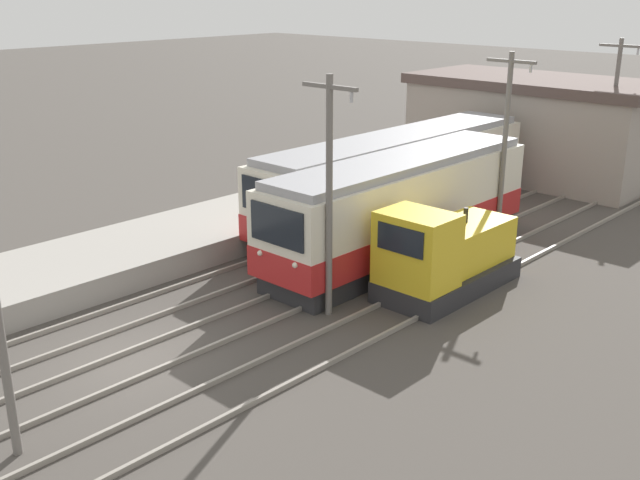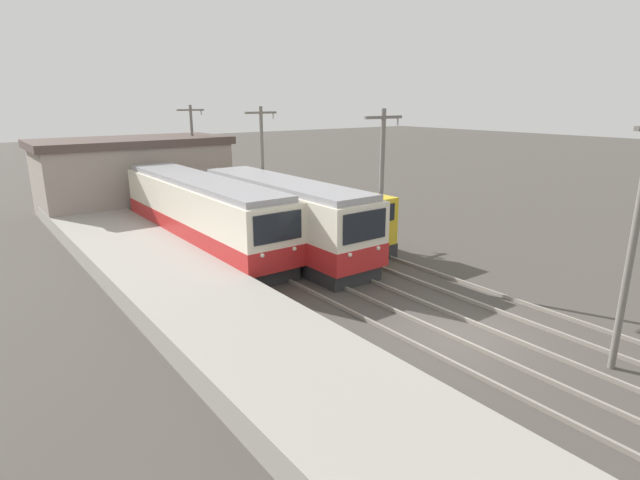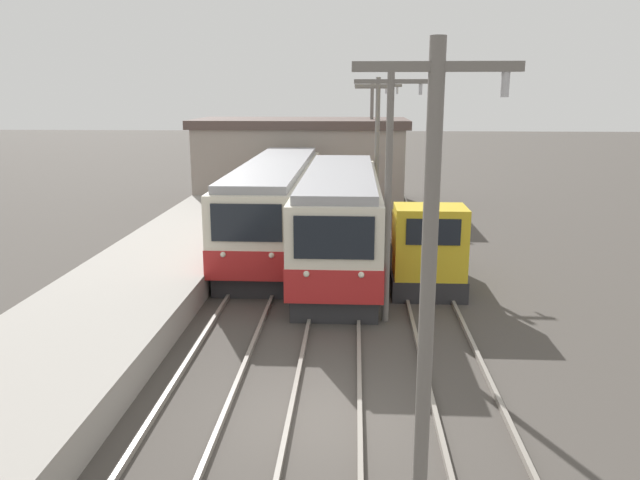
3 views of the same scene
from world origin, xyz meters
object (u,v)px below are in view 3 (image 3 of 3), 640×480
Objects in this scene: catenary_mast_far at (377,155)px; catenary_mast_distant at (371,139)px; commuter_train_center at (339,224)px; commuter_train_left at (276,208)px; catenary_mast_near at (428,303)px; catenary_mast_mid at (389,189)px; shunting_locomotive at (424,249)px.

catenary_mast_far is 9.82m from catenary_mast_distant.
commuter_train_center is 14.44m from catenary_mast_distant.
catenary_mast_near is at bearing -77.01° from commuter_train_left.
catenary_mast_far reaches higher than commuter_train_left.
catenary_mast_distant is (0.00, 19.64, 0.00)m from catenary_mast_mid.
catenary_mast_mid is 1.00× the size of catenary_mast_distant.
catenary_mast_near is (4.31, -18.67, 2.20)m from commuter_train_left.
commuter_train_left is at bearing 129.42° from commuter_train_center.
catenary_mast_near is at bearing -90.00° from catenary_mast_far.
commuter_train_center is 15.49m from catenary_mast_near.
shunting_locomotive is at bearing 68.75° from catenary_mast_mid.
shunting_locomotive is (3.00, -1.61, -0.53)m from commuter_train_center.
catenary_mast_mid is (-1.49, -3.84, 2.71)m from shunting_locomotive.
commuter_train_left is at bearing 139.14° from shunting_locomotive.
catenary_mast_distant is (-1.49, 15.80, 2.71)m from shunting_locomotive.
commuter_train_left is at bearing -111.78° from catenary_mast_distant.
commuter_train_center is 6.06m from catenary_mast_mid.
catenary_mast_distant is at bearing 83.94° from commuter_train_center.
catenary_mast_far is (4.31, 0.96, 2.20)m from commuter_train_left.
catenary_mast_mid is 9.82m from catenary_mast_far.
commuter_train_left is 19.29m from catenary_mast_near.
catenary_mast_near is at bearing -90.00° from catenary_mast_distant.
catenary_mast_near is 1.00× the size of catenary_mast_distant.
catenary_mast_distant is at bearing 68.22° from commuter_train_left.
catenary_mast_mid is (4.31, -8.85, 2.20)m from commuter_train_left.
catenary_mast_mid is (0.00, 9.82, 0.00)m from catenary_mast_near.
catenary_mast_far is (1.51, 4.37, 2.18)m from commuter_train_center.
commuter_train_center is at bearing -96.06° from catenary_mast_distant.
catenary_mast_distant is at bearing 95.40° from shunting_locomotive.
commuter_train_left is 4.93m from catenary_mast_far.
catenary_mast_near is at bearing -96.24° from shunting_locomotive.
catenary_mast_mid and catenary_mast_distant have the same top height.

